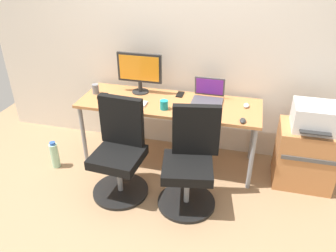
# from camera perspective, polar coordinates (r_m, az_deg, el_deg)

# --- Properties ---
(ground_plane) EXTENTS (5.28, 5.28, 0.00)m
(ground_plane) POSITION_cam_1_polar(r_m,az_deg,el_deg) (3.76, 0.19, -5.84)
(ground_plane) COLOR #9E7A56
(back_wall) EXTENTS (4.40, 0.04, 2.60)m
(back_wall) POSITION_cam_1_polar(r_m,az_deg,el_deg) (3.56, 1.82, 15.25)
(back_wall) COLOR silver
(back_wall) RESTS_ON ground
(desk) EXTENTS (1.85, 0.63, 0.72)m
(desk) POSITION_cam_1_polar(r_m,az_deg,el_deg) (3.42, 0.21, 3.15)
(desk) COLOR #B77542
(desk) RESTS_ON ground
(office_chair_left) EXTENTS (0.54, 0.54, 0.94)m
(office_chair_left) POSITION_cam_1_polar(r_m,az_deg,el_deg) (3.16, -8.28, -4.54)
(office_chair_left) COLOR black
(office_chair_left) RESTS_ON ground
(office_chair_right) EXTENTS (0.54, 0.54, 0.94)m
(office_chair_right) POSITION_cam_1_polar(r_m,az_deg,el_deg) (3.00, 3.81, -6.36)
(office_chair_right) COLOR black
(office_chair_right) RESTS_ON ground
(side_cabinet) EXTENTS (0.55, 0.45, 0.62)m
(side_cabinet) POSITION_cam_1_polar(r_m,az_deg,el_deg) (3.55, 22.41, -4.69)
(side_cabinet) COLOR #B77542
(side_cabinet) RESTS_ON ground
(printer) EXTENTS (0.38, 0.40, 0.24)m
(printer) POSITION_cam_1_polar(r_m,az_deg,el_deg) (3.35, 23.80, 1.44)
(printer) COLOR silver
(printer) RESTS_ON side_cabinet
(water_bottle_on_floor) EXTENTS (0.09, 0.09, 0.31)m
(water_bottle_on_floor) POSITION_cam_1_polar(r_m,az_deg,el_deg) (3.78, -18.87, -4.75)
(water_bottle_on_floor) COLOR #A5D8B2
(water_bottle_on_floor) RESTS_ON ground
(desktop_monitor) EXTENTS (0.48, 0.18, 0.43)m
(desktop_monitor) POSITION_cam_1_polar(r_m,az_deg,el_deg) (3.55, -4.91, 9.50)
(desktop_monitor) COLOR #262626
(desktop_monitor) RESTS_ON desk
(open_laptop) EXTENTS (0.31, 0.26, 0.23)m
(open_laptop) POSITION_cam_1_polar(r_m,az_deg,el_deg) (3.44, 6.91, 5.24)
(open_laptop) COLOR #4C4C51
(open_laptop) RESTS_ON desk
(keyboard_by_monitor) EXTENTS (0.34, 0.12, 0.02)m
(keyboard_by_monitor) POSITION_cam_1_polar(r_m,az_deg,el_deg) (3.39, -6.47, 4.04)
(keyboard_by_monitor) COLOR #B7B7B7
(keyboard_by_monitor) RESTS_ON desk
(keyboard_by_laptop) EXTENTS (0.34, 0.12, 0.02)m
(keyboard_by_laptop) POSITION_cam_1_polar(r_m,az_deg,el_deg) (3.15, 5.78, 2.01)
(keyboard_by_laptop) COLOR #515156
(keyboard_by_laptop) RESTS_ON desk
(mouse_by_monitor) EXTENTS (0.06, 0.10, 0.03)m
(mouse_by_monitor) POSITION_cam_1_polar(r_m,az_deg,el_deg) (3.09, 12.71, 0.92)
(mouse_by_monitor) COLOR #2D2D2D
(mouse_by_monitor) RESTS_ON desk
(mouse_by_laptop) EXTENTS (0.06, 0.10, 0.03)m
(mouse_by_laptop) POSITION_cam_1_polar(r_m,az_deg,el_deg) (3.39, 13.30, 3.47)
(mouse_by_laptop) COLOR #B7B7B7
(mouse_by_laptop) RESTS_ON desk
(coffee_mug) EXTENTS (0.08, 0.08, 0.09)m
(coffee_mug) POSITION_cam_1_polar(r_m,az_deg,el_deg) (3.24, -0.69, 3.66)
(coffee_mug) COLOR teal
(coffee_mug) RESTS_ON desk
(pen_cup) EXTENTS (0.07, 0.07, 0.10)m
(pen_cup) POSITION_cam_1_polar(r_m,az_deg,el_deg) (3.66, -12.33, 6.23)
(pen_cup) COLOR slate
(pen_cup) RESTS_ON desk
(phone_near_laptop) EXTENTS (0.07, 0.14, 0.01)m
(phone_near_laptop) POSITION_cam_1_polar(r_m,az_deg,el_deg) (3.60, -11.16, 5.12)
(phone_near_laptop) COLOR black
(phone_near_laptop) RESTS_ON desk
(phone_near_monitor) EXTENTS (0.07, 0.14, 0.01)m
(phone_near_monitor) POSITION_cam_1_polar(r_m,az_deg,el_deg) (3.57, 2.09, 5.44)
(phone_near_monitor) COLOR black
(phone_near_monitor) RESTS_ON desk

